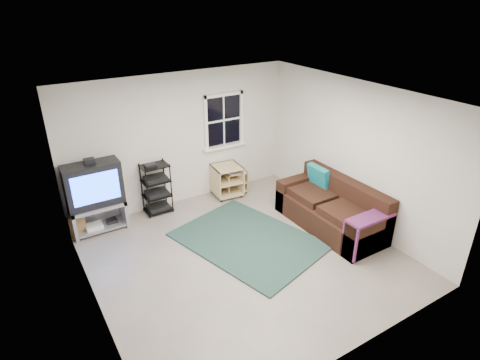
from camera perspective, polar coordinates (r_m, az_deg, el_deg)
room at (r=8.20m, az=-2.31°, el=7.99°), size 4.60×4.62×4.60m
tv_unit at (r=7.40m, az=-20.00°, el=-1.58°), size 0.94×0.47×1.39m
av_rack at (r=7.83m, az=-11.75°, el=-1.59°), size 0.51×0.37×1.02m
side_table_left at (r=8.38m, az=-2.01°, el=0.15°), size 0.61×0.61×0.66m
side_table_right at (r=8.54m, az=-0.81°, el=0.16°), size 0.51×0.51×0.51m
sofa at (r=7.44m, az=12.96°, el=-4.16°), size 0.93×2.09×0.96m
shag_rug at (r=7.01m, az=1.19°, el=-8.54°), size 2.31×2.76×0.03m
paper_bag at (r=7.65m, az=-22.22°, el=-5.93°), size 0.29×0.20×0.39m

